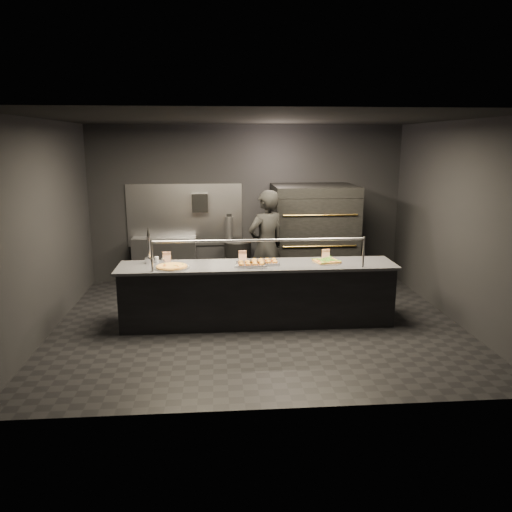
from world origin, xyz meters
The scene contains 15 objects.
room centered at (-0.02, 0.05, 1.50)m, with size 6.04×6.00×3.00m.
service_counter centered at (0.00, 0.00, 0.46)m, with size 4.10×0.78×1.37m.
pizza_oven centered at (1.20, 1.90, 0.97)m, with size 1.50×1.23×1.91m.
prep_shelf centered at (-1.60, 2.32, 0.45)m, with size 1.20×0.35×0.90m, color #99999E.
towel_dispenser centered at (-0.90, 2.39, 1.55)m, with size 0.30×0.20×0.35m, color black.
fire_extinguisher centered at (-0.35, 2.40, 1.06)m, with size 0.14×0.14×0.51m.
beer_tap centered at (-1.60, 0.20, 1.08)m, with size 0.14×0.20×0.55m.
round_pizza centered at (-1.25, -0.10, 0.94)m, with size 0.51×0.51×0.03m.
slider_tray_a centered at (-0.10, -0.09, 0.95)m, with size 0.50×0.43×0.07m.
slider_tray_b centered at (0.10, 0.02, 0.95)m, with size 0.44×0.34×0.07m.
square_pizza centered at (1.04, 0.02, 0.94)m, with size 0.44×0.44×0.05m.
condiment_jar centered at (-1.47, 0.21, 0.96)m, with size 0.14×0.06×0.09m.
tent_cards centered at (-0.16, 0.28, 1.00)m, with size 2.56×0.04×0.15m.
trash_bin centered at (-0.20, 2.09, 0.42)m, with size 0.51×0.51×0.84m, color black.
worker centered at (0.24, 1.10, 0.95)m, with size 0.70×0.46×1.91m, color black.
Camera 1 is at (-0.60, -7.12, 2.70)m, focal length 35.00 mm.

